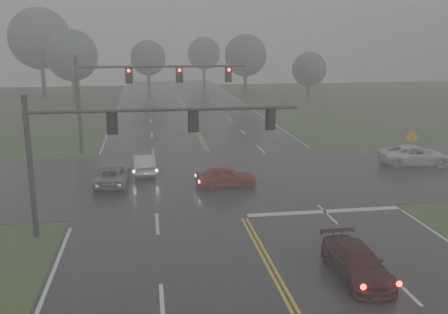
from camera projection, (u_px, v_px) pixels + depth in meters
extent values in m
cube|color=black|center=(226.00, 186.00, 31.69)|extent=(18.00, 160.00, 0.02)
cube|color=black|center=(222.00, 177.00, 33.61)|extent=(120.00, 14.00, 0.02)
cube|color=silver|center=(325.00, 212.00, 26.97)|extent=(8.50, 0.50, 0.01)
imported|color=black|center=(355.00, 277.00, 19.60)|extent=(1.84, 4.33, 1.25)
imported|color=maroon|center=(226.00, 187.00, 31.47)|extent=(3.90, 1.72, 1.31)
imported|color=#B6B9BF|center=(145.00, 173.00, 34.63)|extent=(1.55, 4.14, 1.35)
imported|color=slate|center=(112.00, 185.00, 31.94)|extent=(2.20, 4.46, 1.22)
imported|color=silver|center=(414.00, 165.00, 36.93)|extent=(5.33, 2.81, 1.43)
cylinder|color=black|center=(30.00, 168.00, 22.92)|extent=(0.26, 0.26, 6.70)
cylinder|color=black|center=(25.00, 112.00, 22.32)|extent=(0.17, 0.17, 0.74)
cylinder|color=black|center=(166.00, 110.00, 23.25)|extent=(12.58, 0.17, 0.17)
cube|color=black|center=(112.00, 123.00, 23.01)|extent=(0.32, 0.26, 0.98)
cube|color=black|center=(112.00, 122.00, 23.15)|extent=(0.51, 0.03, 1.16)
cube|color=black|center=(193.00, 121.00, 23.56)|extent=(0.32, 0.26, 0.98)
cube|color=black|center=(193.00, 120.00, 23.71)|extent=(0.51, 0.03, 1.16)
cube|color=black|center=(271.00, 119.00, 24.12)|extent=(0.32, 0.26, 0.98)
cube|color=black|center=(270.00, 119.00, 24.26)|extent=(0.51, 0.03, 1.16)
cylinder|color=black|center=(79.00, 105.00, 39.61)|extent=(0.31, 0.31, 7.85)
cylinder|color=black|center=(76.00, 67.00, 38.89)|extent=(0.20, 0.20, 0.87)
cylinder|color=black|center=(163.00, 66.00, 39.89)|extent=(13.42, 0.20, 0.20)
cube|color=black|center=(129.00, 75.00, 39.65)|extent=(0.37, 0.31, 1.15)
cube|color=black|center=(129.00, 75.00, 39.82)|extent=(0.60, 0.03, 1.36)
cylinder|color=#FF0C05|center=(129.00, 71.00, 39.40)|extent=(0.24, 0.07, 0.24)
cube|color=black|center=(180.00, 75.00, 40.24)|extent=(0.37, 0.31, 1.15)
cube|color=black|center=(179.00, 74.00, 40.41)|extent=(0.60, 0.03, 1.36)
cylinder|color=#FF0C05|center=(180.00, 70.00, 39.99)|extent=(0.24, 0.07, 0.24)
cube|color=black|center=(229.00, 74.00, 40.83)|extent=(0.37, 0.31, 1.15)
cube|color=black|center=(228.00, 74.00, 41.00)|extent=(0.60, 0.03, 1.36)
cylinder|color=#FF0C05|center=(229.00, 70.00, 40.58)|extent=(0.24, 0.07, 0.24)
cylinder|color=black|center=(411.00, 150.00, 37.21)|extent=(0.07, 0.07, 1.99)
cube|color=gold|center=(412.00, 137.00, 37.00)|extent=(1.04, 0.24, 1.05)
cylinder|color=#382C24|center=(74.00, 91.00, 69.36)|extent=(0.61, 0.61, 3.95)
sphere|color=#3B5236|center=(72.00, 55.00, 68.23)|extent=(7.03, 7.03, 7.03)
cylinder|color=#382C24|center=(245.00, 84.00, 79.68)|extent=(0.57, 0.57, 3.73)
sphere|color=#3B5236|center=(246.00, 55.00, 78.62)|extent=(6.64, 6.64, 6.64)
cylinder|color=#382C24|center=(149.00, 82.00, 86.01)|extent=(0.57, 0.57, 3.37)
sphere|color=#3B5236|center=(148.00, 58.00, 85.05)|extent=(5.99, 5.99, 5.99)
cylinder|color=#382C24|center=(308.00, 93.00, 72.04)|extent=(0.49, 0.49, 2.77)
sphere|color=#3B5236|center=(309.00, 69.00, 71.25)|extent=(4.92, 4.92, 4.92)
cylinder|color=#382C24|center=(43.00, 81.00, 77.40)|extent=(0.60, 0.60, 5.25)
sphere|color=#3B5236|center=(40.00, 38.00, 75.90)|extent=(9.34, 9.34, 9.34)
cylinder|color=#382C24|center=(204.00, 76.00, 98.48)|extent=(0.57, 0.57, 3.59)
sphere|color=#3B5236|center=(204.00, 53.00, 97.46)|extent=(6.37, 6.37, 6.37)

